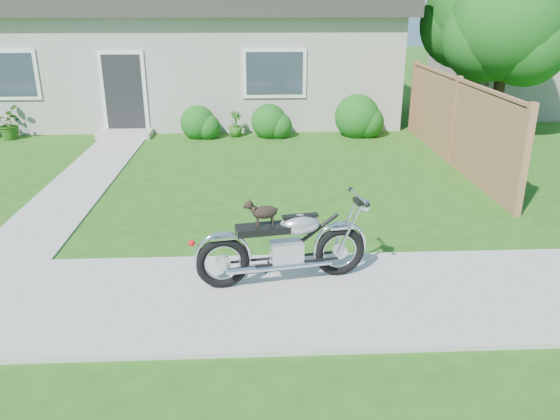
% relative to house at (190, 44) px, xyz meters
% --- Properties ---
extents(ground, '(80.00, 80.00, 0.00)m').
position_rel_house_xyz_m(ground, '(0.00, -11.99, -2.16)').
color(ground, '#235114').
rests_on(ground, ground).
extents(sidewalk, '(24.00, 2.20, 0.04)m').
position_rel_house_xyz_m(sidewalk, '(0.00, -11.99, -2.14)').
color(sidewalk, '#9E9B93').
rests_on(sidewalk, ground).
extents(walkway, '(1.20, 8.00, 0.03)m').
position_rel_house_xyz_m(walkway, '(-1.50, -6.99, -2.14)').
color(walkway, '#9E9B93').
rests_on(walkway, ground).
extents(house, '(12.60, 7.03, 4.50)m').
position_rel_house_xyz_m(house, '(0.00, 0.00, 0.00)').
color(house, '#A9A598').
rests_on(house, ground).
extents(fence, '(0.12, 6.62, 1.90)m').
position_rel_house_xyz_m(fence, '(6.30, -6.24, -1.22)').
color(fence, '#A56749').
rests_on(fence, ground).
extents(tree_near, '(2.80, 2.77, 4.25)m').
position_rel_house_xyz_m(tree_near, '(8.32, -4.07, 0.57)').
color(tree_near, '#3D2B1C').
rests_on(tree_near, ground).
extents(tree_far, '(3.05, 3.05, 4.68)m').
position_rel_house_xyz_m(tree_far, '(8.32, -2.46, 0.85)').
color(tree_far, '#3D2B1C').
rests_on(tree_far, ground).
extents(shrub_row, '(11.43, 1.19, 1.19)m').
position_rel_house_xyz_m(shrub_row, '(0.95, -3.49, -1.71)').
color(shrub_row, '#185316').
rests_on(shrub_row, ground).
extents(potted_plant_left, '(0.94, 0.98, 0.84)m').
position_rel_house_xyz_m(potted_plant_left, '(-4.47, -3.44, -1.74)').
color(potted_plant_left, '#254F15').
rests_on(potted_plant_left, ground).
extents(potted_plant_right, '(0.53, 0.53, 0.67)m').
position_rel_house_xyz_m(potted_plant_right, '(1.44, -3.44, -1.82)').
color(potted_plant_right, '#2A601A').
rests_on(potted_plant_right, ground).
extents(motorcycle_with_dog, '(2.21, 0.71, 1.11)m').
position_rel_house_xyz_m(motorcycle_with_dog, '(2.32, -11.65, -1.62)').
color(motorcycle_with_dog, black).
rests_on(motorcycle_with_dog, sidewalk).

